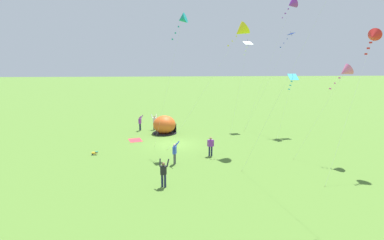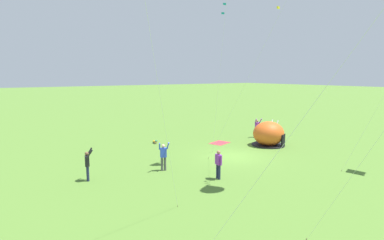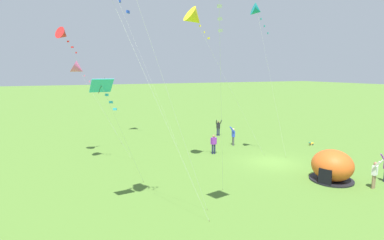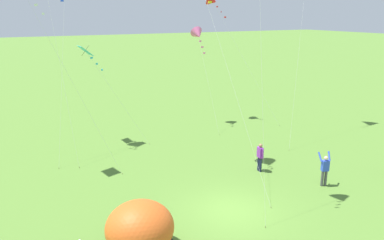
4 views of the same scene
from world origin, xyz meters
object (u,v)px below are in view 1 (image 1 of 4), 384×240
kite_white (247,45)px  kite_purple (292,4)px  person_arms_raised (164,173)px  kite_pink (345,72)px  kite_red (373,36)px  popup_tent (165,125)px  kite_cyan (293,79)px  person_near_tent (211,146)px  kite_blue (288,40)px  kite_teal (182,19)px  kite_yellow (241,31)px  toddler_crawling (95,153)px  person_strolling (175,152)px  person_watching_sky (140,122)px  person_far_back (155,122)px

kite_white → kite_purple: bearing=73.8°
person_arms_raised → kite_pink: 16.82m
kite_red → kite_purple: kite_purple is taller
popup_tent → kite_purple: size_ratio=0.18×
kite_red → kite_cyan: bearing=-172.9°
person_near_tent → kite_cyan: bearing=126.0°
kite_blue → kite_teal: kite_teal is taller
kite_cyan → kite_yellow: 9.84m
kite_blue → kite_white: (-2.74, -3.88, -0.48)m
kite_purple → kite_yellow: bearing=-45.5°
toddler_crawling → kite_purple: kite_purple is taller
person_near_tent → kite_pink: (1.62, 10.75, 6.46)m
kite_teal → kite_purple: size_ratio=0.81×
popup_tent → kite_pink: bearing=54.5°
person_strolling → toddler_crawling: bearing=-113.4°
popup_tent → person_watching_sky: 3.44m
popup_tent → kite_purple: bearing=94.0°
person_strolling → kite_teal: bearing=168.8°
toddler_crawling → kite_cyan: bearing=106.9°
person_near_tent → kite_yellow: kite_yellow is taller
person_near_tent → person_far_back: size_ratio=0.91×
popup_tent → kite_yellow: 13.87m
person_strolling → kite_purple: (-11.92, 13.86, 13.75)m
person_far_back → kite_purple: (1.07, 16.04, 13.75)m
person_watching_sky → kite_white: (-0.65, 13.10, 9.20)m
person_strolling → kite_blue: (-10.53, 13.08, 9.69)m
kite_white → kite_blue: bearing=54.7°
person_watching_sky → kite_purple: (0.70, 17.76, 13.75)m
kite_cyan → kite_yellow: (4.90, -7.20, 4.59)m
toddler_crawling → popup_tent: bearing=141.7°
popup_tent → person_near_tent: 9.90m
kite_purple → person_near_tent: bearing=-46.8°
kite_blue → kite_yellow: kite_yellow is taller
person_near_tent → kite_blue: bearing=131.1°
kite_yellow → kite_red: kite_yellow is taller
popup_tent → person_strolling: (10.89, 0.93, 0.00)m
person_watching_sky → kite_red: (14.15, 18.67, 9.07)m
person_watching_sky → person_far_back: 1.77m
popup_tent → kite_white: (-2.38, 10.13, 9.21)m
kite_cyan → kite_purple: 8.78m
kite_yellow → kite_white: bearing=161.4°
person_near_tent → kite_yellow: bearing=129.9°
person_strolling → kite_white: bearing=145.3°
kite_purple → kite_teal: bearing=-60.0°
kite_pink → kite_purple: bearing=-179.6°
person_far_back → kite_pink: 21.51m
kite_yellow → kite_white: 9.38m
person_arms_raised → kite_purple: (-16.43, 14.70, 13.75)m
popup_tent → person_strolling: size_ratio=1.49×
person_watching_sky → kite_teal: bearing=30.3°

